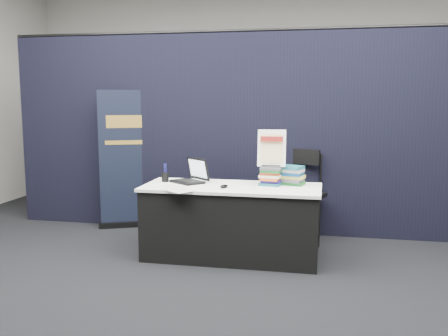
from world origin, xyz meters
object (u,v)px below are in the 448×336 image
at_px(book_stack_tall, 271,176).
at_px(info_sign, 272,149).
at_px(book_stack_short, 291,175).
at_px(laptop, 188,177).
at_px(pullup_banner, 127,167).
at_px(display_table, 232,222).
at_px(stacking_chair, 300,191).

distance_m(book_stack_tall, info_sign, 0.28).
bearing_deg(book_stack_short, laptop, -176.60).
bearing_deg(pullup_banner, display_table, -55.92).
bearing_deg(stacking_chair, laptop, -127.17).
height_order(book_stack_tall, info_sign, info_sign).
xyz_separation_m(laptop, pullup_banner, (-1.02, 0.82, -0.04)).
distance_m(laptop, book_stack_tall, 0.88).
bearing_deg(book_stack_tall, book_stack_short, 24.16).
height_order(laptop, book_stack_tall, laptop).
bearing_deg(pullup_banner, book_stack_tall, -47.86).
relative_size(book_stack_tall, pullup_banner, 0.12).
xyz_separation_m(display_table, info_sign, (0.39, 0.13, 0.75)).
distance_m(display_table, info_sign, 0.86).
height_order(laptop, book_stack_short, laptop).
bearing_deg(info_sign, book_stack_short, 12.34).
relative_size(display_table, laptop, 4.02).
relative_size(display_table, book_stack_tall, 8.42).
height_order(laptop, info_sign, info_sign).
distance_m(laptop, pullup_banner, 1.31).
xyz_separation_m(laptop, book_stack_tall, (0.88, -0.03, 0.03)).
xyz_separation_m(book_stack_short, pullup_banner, (-2.10, 0.76, -0.08)).
bearing_deg(display_table, stacking_chair, 50.64).
bearing_deg(laptop, info_sign, 40.18).
relative_size(laptop, stacking_chair, 0.43).
xyz_separation_m(laptop, stacking_chair, (1.14, 0.67, -0.23)).
relative_size(book_stack_short, stacking_chair, 0.26).
height_order(book_stack_short, pullup_banner, pullup_banner).
xyz_separation_m(info_sign, pullup_banner, (-1.90, 0.82, -0.36)).
bearing_deg(display_table, book_stack_tall, 14.54).
bearing_deg(laptop, stacking_chair, 70.26).
xyz_separation_m(book_stack_tall, info_sign, (-0.00, 0.03, 0.28)).
distance_m(book_stack_tall, stacking_chair, 0.79).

